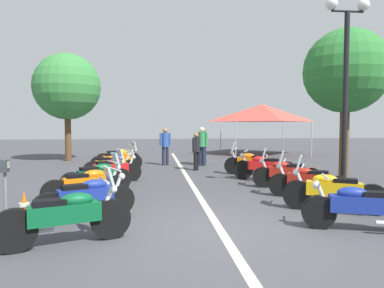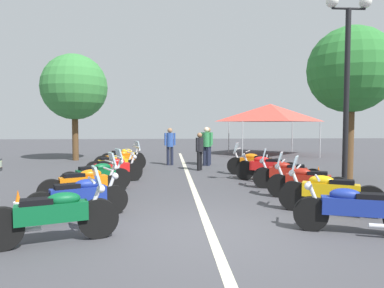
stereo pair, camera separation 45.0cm
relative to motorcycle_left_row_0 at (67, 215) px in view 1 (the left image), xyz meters
name	(u,v)px [view 1 (the left image)]	position (x,y,z in m)	size (l,w,h in m)	color
ground_plane	(221,231)	(0.41, -2.57, -0.48)	(80.00, 80.00, 0.00)	#424247
lane_centre_stripe	(190,182)	(5.81, -2.57, -0.47)	(22.85, 0.16, 0.01)	beige
motorcycle_left_row_0	(67,215)	(0.00, 0.00, 0.00)	(0.95, 2.02, 1.22)	black
motorcycle_left_row_1	(87,197)	(1.50, -0.02, -0.02)	(1.09, 1.90, 0.99)	black
motorcycle_left_row_2	(88,184)	(2.97, 0.22, -0.01)	(1.10, 1.96, 1.21)	black
motorcycle_left_row_3	(98,176)	(4.32, 0.20, -0.01)	(1.15, 1.86, 1.21)	black
motorcycle_left_row_4	(112,169)	(5.89, 0.01, -0.03)	(1.09, 1.95, 0.99)	black
motorcycle_left_row_5	(111,165)	(7.15, 0.18, -0.03)	(1.05, 1.85, 0.98)	black
motorcycle_left_row_6	(118,160)	(8.64, 0.10, 0.00)	(1.13, 2.01, 1.23)	black
motorcycle_left_row_7	(118,157)	(10.07, 0.21, -0.02)	(0.93, 1.93, 1.00)	black
motorcycle_right_row_0	(361,206)	(0.17, -5.07, -0.03)	(0.95, 2.04, 0.99)	black
motorcycle_right_row_1	(332,190)	(1.53, -5.26, 0.00)	(1.14, 2.00, 1.22)	black
motorcycle_right_row_2	(308,180)	(2.97, -5.35, -0.02)	(1.04, 1.93, 1.20)	black
motorcycle_right_row_3	(286,173)	(4.37, -5.32, -0.01)	(0.89, 2.00, 1.20)	black
motorcycle_right_row_4	(264,167)	(5.86, -5.13, -0.01)	(1.04, 2.04, 1.01)	black
motorcycle_right_row_5	(252,162)	(7.15, -5.06, 0.00)	(1.05, 2.06, 1.22)	black
street_lamp_twin_globe	(346,63)	(3.36, -6.56, 3.10)	(0.32, 1.22, 5.29)	black
parking_meter	(5,182)	(0.85, 1.27, 0.42)	(0.19, 0.14, 1.29)	slate
traffic_cone_0	(316,175)	(4.87, -6.51, -0.18)	(0.36, 0.36, 0.61)	orange
traffic_cone_1	(24,207)	(1.45, 1.17, -0.18)	(0.36, 0.36, 0.61)	orange
bystander_0	(196,148)	(8.71, -3.11, 0.44)	(0.47, 0.32, 1.57)	black
bystander_1	(202,143)	(10.27, -3.57, 0.58)	(0.32, 0.50, 1.79)	#1E2338
bystander_2	(165,143)	(10.67, -1.89, 0.55)	(0.32, 0.53, 1.75)	#1E2338
bystander_3	(203,143)	(10.66, -3.70, 0.57)	(0.32, 0.47, 1.77)	#1E2338
roadside_tree_0	(346,72)	(5.97, -8.06, 3.28)	(2.92, 2.92, 5.25)	brown
roadside_tree_1	(67,87)	(13.20, 3.13, 3.39)	(3.44, 3.44, 5.61)	brown
event_tent	(262,113)	(15.94, -8.24, 2.17)	(5.00, 5.00, 3.20)	#E54C3F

